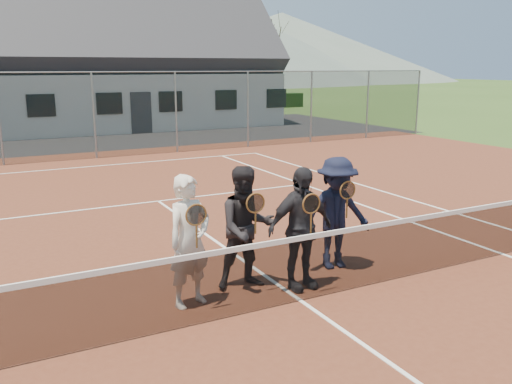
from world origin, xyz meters
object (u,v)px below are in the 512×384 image
(player_c, at_px, (300,228))
(clubhouse, at_px, (127,51))
(tennis_net, at_px, (301,265))
(player_a, at_px, (189,241))
(player_d, at_px, (336,213))
(player_b, at_px, (247,228))

(player_c, bearing_deg, clubhouse, 80.94)
(player_c, bearing_deg, tennis_net, -120.30)
(tennis_net, bearing_deg, player_a, 156.24)
(player_a, relative_size, player_d, 1.00)
(tennis_net, xyz_separation_m, player_c, (0.24, 0.41, 0.38))
(clubhouse, distance_m, player_d, 23.52)
(player_a, bearing_deg, clubhouse, 77.06)
(player_d, bearing_deg, tennis_net, -144.30)
(player_a, distance_m, player_c, 1.63)
(tennis_net, height_order, player_a, player_a)
(player_a, bearing_deg, tennis_net, -23.76)
(player_d, bearing_deg, player_b, -177.95)
(tennis_net, bearing_deg, player_b, 118.22)
(player_c, relative_size, player_d, 1.00)
(tennis_net, distance_m, player_b, 0.98)
(clubhouse, height_order, player_d, clubhouse)
(tennis_net, distance_m, player_a, 1.55)
(player_a, relative_size, player_b, 1.00)
(clubhouse, xyz_separation_m, player_c, (-3.76, -23.59, -3.07))
(tennis_net, relative_size, player_d, 6.49)
(player_a, distance_m, player_b, 0.97)
(clubhouse, relative_size, player_b, 8.67)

